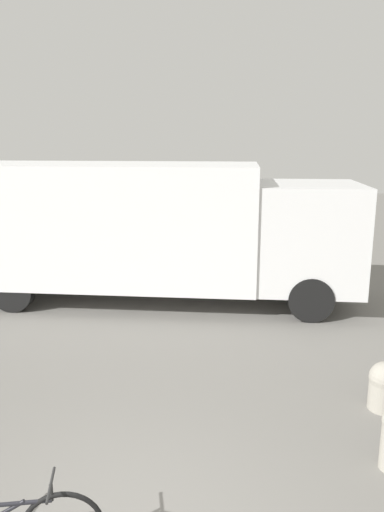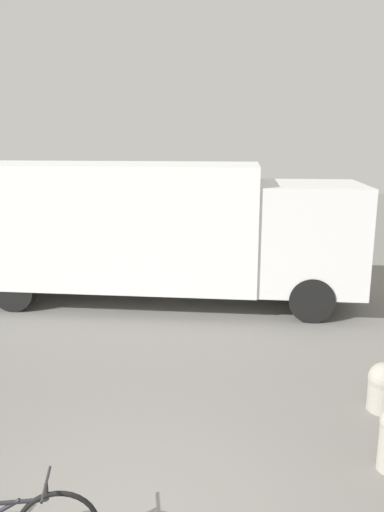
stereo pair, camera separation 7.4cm
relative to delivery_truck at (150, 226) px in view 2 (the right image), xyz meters
name	(u,v)px [view 2 (the right image)]	position (x,y,z in m)	size (l,w,h in m)	color
delivery_truck	(150,226)	(0.00, 0.00, 0.00)	(8.88, 2.72, 3.03)	white
bollard_far_bench	(384,386)	(3.82, -4.51, -1.34)	(0.44, 0.44, 0.67)	#9E998C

